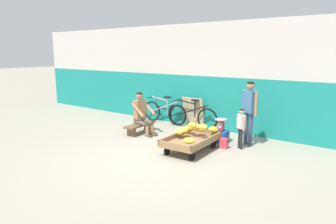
% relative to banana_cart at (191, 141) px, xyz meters
% --- Properties ---
extents(ground_plane, '(80.00, 80.00, 0.00)m').
position_rel_banana_cart_xyz_m(ground_plane, '(-0.38, -0.94, -0.24)').
color(ground_plane, gray).
extents(back_wall, '(16.00, 0.30, 3.02)m').
position_rel_banana_cart_xyz_m(back_wall, '(-0.38, 2.22, 1.27)').
color(back_wall, '#19847A').
rests_on(back_wall, ground).
extents(banana_cart, '(0.91, 1.48, 0.36)m').
position_rel_banana_cart_xyz_m(banana_cart, '(0.00, 0.00, 0.00)').
color(banana_cart, '#8E6B47').
rests_on(banana_cart, ground).
extents(banana_pile, '(0.87, 1.40, 0.25)m').
position_rel_banana_cart_xyz_m(banana_pile, '(-0.03, 0.15, 0.22)').
color(banana_pile, yellow).
rests_on(banana_pile, banana_cart).
extents(low_bench, '(0.41, 1.13, 0.27)m').
position_rel_banana_cart_xyz_m(low_bench, '(-1.98, 0.47, -0.04)').
color(low_bench, brown).
rests_on(low_bench, ground).
extents(vendor_seated, '(0.71, 0.53, 1.14)m').
position_rel_banana_cart_xyz_m(vendor_seated, '(-1.89, 0.46, 0.33)').
color(vendor_seated, '#9E704C').
rests_on(vendor_seated, ground).
extents(plastic_crate, '(0.36, 0.28, 0.30)m').
position_rel_banana_cart_xyz_m(plastic_crate, '(0.21, 1.00, -0.09)').
color(plastic_crate, '#234CA8').
rests_on(plastic_crate, ground).
extents(weighing_scale, '(0.30, 0.30, 0.29)m').
position_rel_banana_cart_xyz_m(weighing_scale, '(0.21, 1.00, 0.21)').
color(weighing_scale, '#28282D').
rests_on(weighing_scale, plastic_crate).
extents(bicycle_near_left, '(1.66, 0.48, 0.86)m').
position_rel_banana_cart_xyz_m(bicycle_near_left, '(-2.20, 1.87, 0.11)').
color(bicycle_near_left, black).
rests_on(bicycle_near_left, ground).
extents(bicycle_far_left, '(1.66, 0.48, 0.86)m').
position_rel_banana_cart_xyz_m(bicycle_far_left, '(-1.17, 1.84, 0.11)').
color(bicycle_far_left, black).
rests_on(bicycle_far_left, ground).
extents(sign_board, '(0.70, 0.20, 0.89)m').
position_rel_banana_cart_xyz_m(sign_board, '(-1.22, 2.01, 0.20)').
color(sign_board, '#C6B289').
rests_on(sign_board, ground).
extents(customer_adult, '(0.45, 0.32, 1.53)m').
position_rel_banana_cart_xyz_m(customer_adult, '(0.84, 1.22, 0.71)').
color(customer_adult, '#38425B').
rests_on(customer_adult, ground).
extents(customer_child, '(0.24, 0.22, 0.94)m').
position_rel_banana_cart_xyz_m(customer_child, '(0.81, 0.84, 0.34)').
color(customer_child, '#232328').
rests_on(customer_child, ground).
extents(shopping_bag, '(0.18, 0.12, 0.24)m').
position_rel_banana_cart_xyz_m(shopping_bag, '(0.50, 0.62, -0.12)').
color(shopping_bag, '#D13D4C').
rests_on(shopping_bag, ground).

